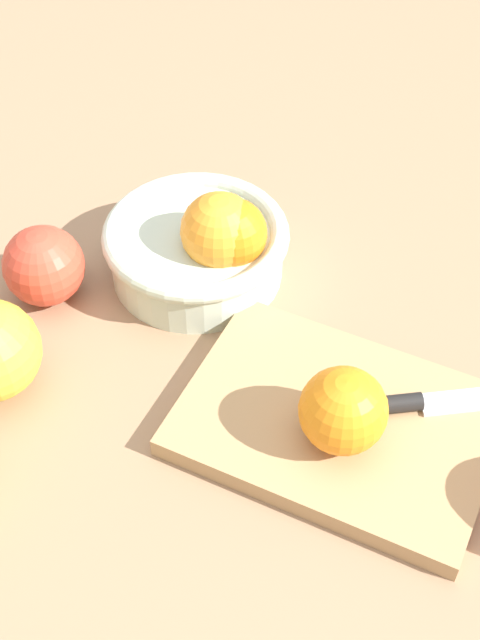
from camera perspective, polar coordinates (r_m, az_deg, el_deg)
ground_plane at (r=0.68m, az=0.67°, el=-5.03°), size 2.40×2.40×0.00m
bowl at (r=0.74m, az=-2.45°, el=5.10°), size 0.16×0.16×0.09m
cutting_board at (r=0.66m, az=6.50°, el=-6.82°), size 0.26×0.21×0.02m
orange_on_board at (r=0.61m, az=6.81°, el=-6.10°), size 0.06×0.06×0.06m
knife at (r=0.66m, az=12.86°, el=-5.32°), size 0.12×0.12×0.01m
apple_mid_left at (r=0.75m, az=-12.95°, el=3.54°), size 0.07×0.07×0.07m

